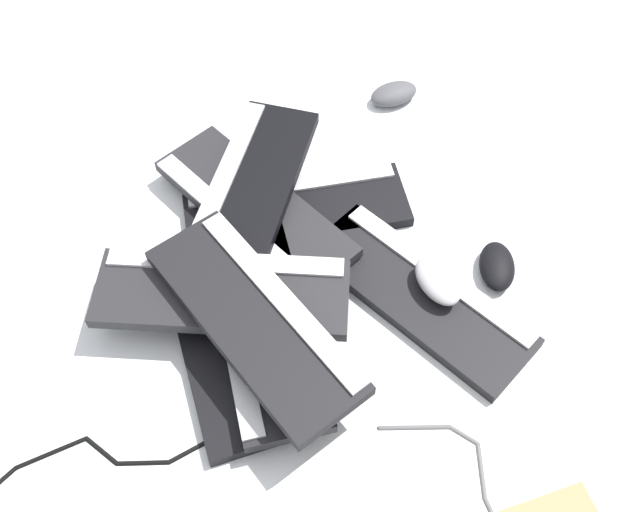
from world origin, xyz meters
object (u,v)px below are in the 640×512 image
keyboard_1 (297,209)px  keyboard_7 (255,318)px  keyboard_4 (253,208)px  mouse_2 (497,266)px  keyboard_2 (225,334)px  keyboard_5 (251,189)px  mouse_1 (394,94)px  keyboard_3 (262,322)px  keyboard_6 (222,292)px  keyboard_0 (420,295)px  mouse_0 (438,281)px  mouse_3 (273,150)px

keyboard_1 → keyboard_7: (0.10, -0.29, 0.09)m
keyboard_4 → mouse_2: size_ratio=4.22×
keyboard_2 → keyboard_5: bearing=113.5°
keyboard_7 → mouse_1: 0.69m
keyboard_3 → keyboard_6: (-0.08, 0.00, 0.03)m
keyboard_0 → mouse_0: 0.05m
keyboard_0 → keyboard_2: (-0.26, -0.25, 0.00)m
keyboard_0 → keyboard_7: bearing=-130.3°
keyboard_3 → mouse_1: bearing=96.5°
keyboard_5 → mouse_0: bearing=1.0°
keyboard_1 → mouse_0: mouse_0 is taller
keyboard_2 → keyboard_5: keyboard_5 is taller
keyboard_1 → mouse_3: size_ratio=3.89×
mouse_0 → keyboard_5: bearing=-147.0°
keyboard_4 → keyboard_7: keyboard_7 is taller
keyboard_3 → mouse_0: mouse_0 is taller
keyboard_6 → mouse_3: keyboard_6 is taller
keyboard_5 → mouse_0: size_ratio=4.22×
keyboard_1 → keyboard_6: size_ratio=0.93×
keyboard_5 → keyboard_6: size_ratio=1.01×
keyboard_4 → keyboard_5: bearing=130.7°
keyboard_1 → keyboard_3: bearing=-70.7°
keyboard_3 → mouse_1: 0.65m
keyboard_1 → mouse_0: 0.32m
mouse_1 → mouse_2: bearing=85.1°
keyboard_6 → mouse_2: size_ratio=4.18×
keyboard_2 → keyboard_4: (-0.10, 0.24, 0.03)m
mouse_1 → mouse_2: size_ratio=1.00×
keyboard_3 → mouse_1: size_ratio=3.81×
keyboard_3 → keyboard_5: bearing=127.4°
keyboard_2 → keyboard_4: 0.26m
keyboard_4 → mouse_0: size_ratio=4.22×
keyboard_2 → mouse_2: 0.52m
mouse_1 → keyboard_2: bearing=36.6°
keyboard_4 → mouse_0: 0.38m
keyboard_3 → mouse_0: 0.32m
keyboard_1 → keyboard_5: (-0.08, -0.04, 0.06)m
keyboard_6 → mouse_1: size_ratio=4.18×
keyboard_5 → mouse_3: (-0.05, 0.15, -0.05)m
keyboard_7 → mouse_2: keyboard_7 is taller
keyboard_4 → keyboard_6: size_ratio=1.01×
keyboard_4 → keyboard_0: bearing=0.9°
keyboard_3 → keyboard_2: bearing=-141.9°
keyboard_0 → keyboard_6: 0.36m
keyboard_7 → mouse_0: (0.22, 0.25, -0.05)m
keyboard_1 → keyboard_5: 0.11m
keyboard_1 → keyboard_5: keyboard_5 is taller
keyboard_5 → keyboard_4: bearing=-49.3°
keyboard_0 → keyboard_2: same height
keyboard_2 → keyboard_6: 0.08m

